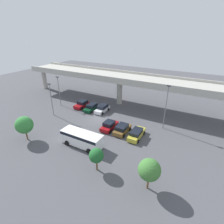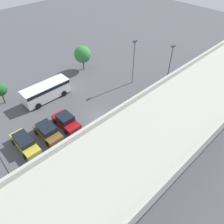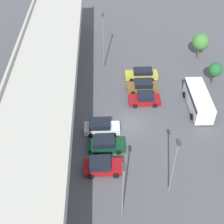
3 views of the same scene
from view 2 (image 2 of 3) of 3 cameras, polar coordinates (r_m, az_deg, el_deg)
ground_plane at (r=30.98m, az=-3.24°, el=-1.67°), size 118.44×118.44×0.00m
highway_overpass at (r=21.53m, az=14.78°, el=-2.40°), size 56.68×7.92×7.97m
parked_car_0 at (r=32.67m, az=10.83°, el=1.98°), size 2.25×4.36×1.63m
parked_car_1 at (r=30.85m, az=6.50°, el=-0.24°), size 2.14×4.31×1.58m
parked_car_2 at (r=29.01m, az=3.55°, el=-3.14°), size 2.10×4.39×1.69m
parked_car_3 at (r=30.12m, az=-11.96°, el=-2.28°), size 2.20×4.36×1.63m
parked_car_4 at (r=29.27m, az=-16.51°, el=-4.84°), size 2.22×4.40×1.63m
parked_car_5 at (r=28.83m, az=-21.82°, el=-7.47°), size 2.03×4.89×1.56m
shuttle_bus at (r=35.08m, az=-16.85°, el=5.39°), size 7.33×2.72×2.50m
lamp_post_near_aisle at (r=21.46m, az=-26.07°, el=-12.69°), size 0.70×0.35×8.87m
lamp_post_mid_lot at (r=35.35m, az=14.83°, el=11.86°), size 0.70×0.35×7.57m
lamp_post_by_overpass at (r=36.06m, az=5.71°, el=13.59°), size 0.70×0.35×7.49m
tree_front_left at (r=41.03m, az=-7.70°, el=14.70°), size 3.04×3.04×4.47m
tree_front_centre at (r=36.09m, az=-27.25°, el=5.30°), size 2.05×2.05×3.54m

